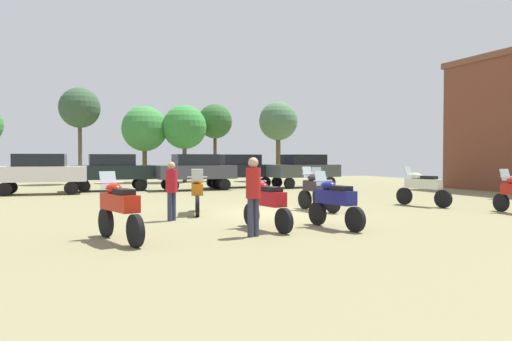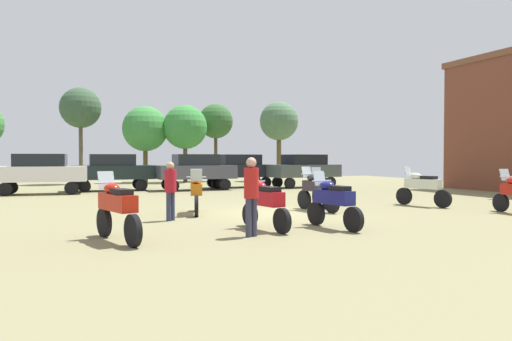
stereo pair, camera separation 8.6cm
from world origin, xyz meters
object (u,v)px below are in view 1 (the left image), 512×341
Objects in this scene: tree_6 at (184,127)px; motorcycle_2 at (119,207)px; tree_7 at (215,122)px; tree_5 at (144,129)px; motorcycle_6 at (321,187)px; motorcycle_1 at (197,192)px; person_1 at (172,186)px; motorcycle_5 at (335,201)px; motorcycle_7 at (266,202)px; car_4 at (112,169)px; tree_4 at (278,122)px; car_1 at (196,169)px; person_2 at (253,190)px; tree_1 at (80,108)px; car_6 at (40,171)px; car_2 at (239,168)px; motorcycle_11 at (318,189)px; motorcycle_4 at (422,186)px; car_5 at (304,168)px.

motorcycle_2 is at bearing -107.34° from tree_6.
tree_5 is at bearing 179.26° from tree_7.
motorcycle_1 is at bearing -157.23° from motorcycle_6.
motorcycle_2 is at bearing 18.84° from person_1.
motorcycle_5 is at bearing -94.90° from tree_6.
motorcycle_1 is 4.02m from motorcycle_7.
motorcycle_1 is 0.49× the size of car_4.
tree_4 reaches higher than motorcycle_5.
motorcycle_2 is 0.52× the size of car_1.
motorcycle_7 is at bearing 156.26° from motorcycle_5.
motorcycle_7 is at bearing -9.79° from motorcycle_2.
person_1 is (1.81, 2.96, 0.24)m from motorcycle_2.
tree_5 is at bearing -114.13° from person_2.
tree_6 is at bearing 176.04° from tree_4.
tree_4 reaches higher than person_2.
tree_1 is at bearing 11.04° from car_4.
car_6 is (-7.34, 15.37, 0.45)m from motorcycle_5.
motorcycle_7 is 0.47× the size of car_2.
tree_5 is 0.94× the size of tree_7.
tree_4 is at bearing 42.25° from motorcycle_2.
tree_1 is at bearing 99.82° from motorcycle_11.
motorcycle_2 is 24.74m from tree_1.
motorcycle_6 is at bearing 54.37° from motorcycle_5.
car_4 is at bearing 87.56° from motorcycle_7.
motorcycle_7 is at bearing -115.88° from tree_4.
motorcycle_11 is at bearing -154.81° from person_2.
motorcycle_6 is 20.34m from tree_7.
tree_4 is (12.89, 20.21, 3.61)m from person_1.
car_4 is 0.66× the size of tree_1.
tree_6 reaches higher than motorcycle_5.
car_1 is 0.70× the size of tree_4.
car_6 is at bearing -112.60° from person_1.
person_2 is at bearing -170.38° from motorcycle_4.
car_4 and car_5 have the same top height.
tree_6 is (-0.44, 18.81, 3.30)m from motorcycle_6.
motorcycle_11 is (6.97, 3.58, -0.01)m from motorcycle_2.
tree_5 is (1.07, 24.44, 3.19)m from motorcycle_7.
car_1 is 10.82m from tree_7.
car_4 is 0.98× the size of car_6.
motorcycle_7 is 0.48× the size of car_4.
tree_7 reaches higher than motorcycle_7.
car_1 is 0.99× the size of car_4.
car_4 is 0.73× the size of tree_7.
motorcycle_5 is (5.35, -0.10, -0.03)m from motorcycle_2.
motorcycle_1 is at bearing 40.32° from motorcycle_2.
car_1 reaches higher than motorcycle_7.
person_2 is at bearing -100.47° from tree_6.
car_5 is 2.62× the size of person_1.
motorcycle_1 is 1.26× the size of person_1.
tree_4 reaches higher than motorcycle_2.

